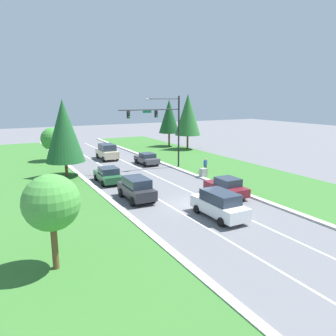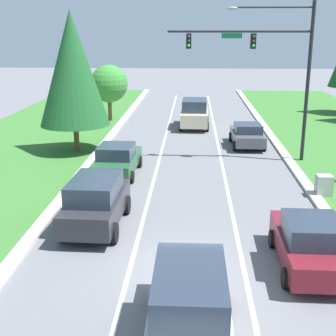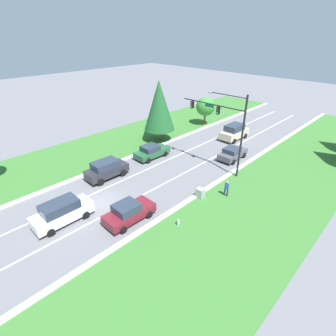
# 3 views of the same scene
# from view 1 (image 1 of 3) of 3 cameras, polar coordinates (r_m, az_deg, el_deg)

# --- Properties ---
(ground_plane) EXTENTS (160.00, 160.00, 0.00)m
(ground_plane) POSITION_cam_1_polar(r_m,az_deg,el_deg) (27.12, 4.05, -6.24)
(ground_plane) COLOR slate
(curb_strip_right) EXTENTS (0.50, 90.00, 0.15)m
(curb_strip_right) POSITION_cam_1_polar(r_m,az_deg,el_deg) (30.39, 13.10, -4.35)
(curb_strip_right) COLOR beige
(curb_strip_right) RESTS_ON ground_plane
(curb_strip_left) EXTENTS (0.50, 90.00, 0.15)m
(curb_strip_left) POSITION_cam_1_polar(r_m,az_deg,el_deg) (24.67, -7.19, -8.03)
(curb_strip_left) COLOR beige
(curb_strip_left) RESTS_ON ground_plane
(grass_verge_right) EXTENTS (10.00, 90.00, 0.08)m
(grass_verge_right) POSITION_cam_1_polar(r_m,az_deg,el_deg) (34.02, 19.75, -3.04)
(grass_verge_right) COLOR #38702D
(grass_verge_right) RESTS_ON ground_plane
(grass_verge_left) EXTENTS (10.00, 90.00, 0.08)m
(grass_verge_left) POSITION_cam_1_polar(r_m,az_deg,el_deg) (23.45, -19.39, -9.85)
(grass_verge_left) COLOR #38702D
(grass_verge_left) RESTS_ON ground_plane
(lane_stripe_inner_left) EXTENTS (0.14, 81.00, 0.01)m
(lane_stripe_inner_left) POSITION_cam_1_polar(r_m,az_deg,el_deg) (26.24, 0.71, -6.84)
(lane_stripe_inner_left) COLOR white
(lane_stripe_inner_left) RESTS_ON ground_plane
(lane_stripe_inner_right) EXTENTS (0.14, 81.00, 0.01)m
(lane_stripe_inner_right) POSITION_cam_1_polar(r_m,az_deg,el_deg) (28.08, 7.17, -5.65)
(lane_stripe_inner_right) COLOR white
(lane_stripe_inner_right) RESTS_ON ground_plane
(traffic_signal_mast) EXTENTS (7.80, 0.41, 8.74)m
(traffic_signal_mast) POSITION_cam_1_polar(r_m,az_deg,el_deg) (39.19, -0.80, 8.12)
(traffic_signal_mast) COLOR black
(traffic_signal_mast) RESTS_ON ground_plane
(burgundy_sedan) EXTENTS (2.12, 4.36, 1.71)m
(burgundy_sedan) POSITION_cam_1_polar(r_m,az_deg,el_deg) (29.28, 10.13, -3.29)
(burgundy_sedan) COLOR maroon
(burgundy_sedan) RESTS_ON ground_plane
(champagne_suv) EXTENTS (2.27, 4.81, 2.18)m
(champagne_suv) POSITION_cam_1_polar(r_m,az_deg,el_deg) (46.81, -10.56, 2.83)
(champagne_suv) COLOR beige
(champagne_suv) RESTS_ON ground_plane
(charcoal_suv) EXTENTS (2.18, 4.55, 1.96)m
(charcoal_suv) POSITION_cam_1_polar(r_m,az_deg,el_deg) (27.91, -5.50, -3.54)
(charcoal_suv) COLOR #28282D
(charcoal_suv) RESTS_ON ground_plane
(graphite_sedan) EXTENTS (2.11, 4.17, 1.50)m
(graphite_sedan) POSITION_cam_1_polar(r_m,az_deg,el_deg) (42.65, -3.70, 1.64)
(graphite_sedan) COLOR #4C4C51
(graphite_sedan) RESTS_ON ground_plane
(white_suv) EXTENTS (2.08, 4.84, 1.97)m
(white_suv) POSITION_cam_1_polar(r_m,az_deg,el_deg) (24.08, 8.93, -6.26)
(white_suv) COLOR white
(white_suv) RESTS_ON ground_plane
(forest_sedan) EXTENTS (2.23, 4.53, 1.62)m
(forest_sedan) POSITION_cam_1_polar(r_m,az_deg,el_deg) (34.00, -10.37, -1.19)
(forest_sedan) COLOR #235633
(forest_sedan) RESTS_ON ground_plane
(utility_cabinet) EXTENTS (0.70, 0.60, 1.01)m
(utility_cabinet) POSITION_cam_1_polar(r_m,az_deg,el_deg) (35.86, 6.20, -0.86)
(utility_cabinet) COLOR #9E9E99
(utility_cabinet) RESTS_ON ground_plane
(pedestrian) EXTENTS (0.42, 0.31, 1.69)m
(pedestrian) POSITION_cam_1_polar(r_m,az_deg,el_deg) (38.20, 6.52, 0.61)
(pedestrian) COLOR #232842
(pedestrian) RESTS_ON ground_plane
(fire_hydrant) EXTENTS (0.34, 0.20, 0.70)m
(fire_hydrant) POSITION_cam_1_polar(r_m,az_deg,el_deg) (33.23, 12.22, -2.40)
(fire_hydrant) COLOR #B7B7BC
(fire_hydrant) RESTS_ON ground_plane
(conifer_near_right_tree) EXTENTS (4.20, 4.20, 9.16)m
(conifer_near_right_tree) POSITION_cam_1_polar(r_m,az_deg,el_deg) (54.44, 3.48, 9.27)
(conifer_near_right_tree) COLOR brown
(conifer_near_right_tree) RESTS_ON ground_plane
(oak_near_left_tree) EXTENTS (2.81, 2.81, 4.97)m
(oak_near_left_tree) POSITION_cam_1_polar(r_m,az_deg,el_deg) (16.95, -19.65, -5.77)
(oak_near_left_tree) COLOR brown
(oak_near_left_tree) RESTS_ON ground_plane
(conifer_far_right_tree) EXTENTS (3.59, 3.59, 8.21)m
(conifer_far_right_tree) POSITION_cam_1_polar(r_m,az_deg,el_deg) (57.63, 0.19, 8.98)
(conifer_far_right_tree) COLOR brown
(conifer_far_right_tree) RESTS_ON ground_plane
(oak_far_left_tree) EXTENTS (3.02, 3.02, 4.59)m
(oak_far_left_tree) POSITION_cam_1_polar(r_m,az_deg,el_deg) (46.98, -19.53, 4.79)
(oak_far_left_tree) COLOR brown
(oak_far_left_tree) RESTS_ON ground_plane
(conifer_mid_left_tree) EXTENTS (4.18, 4.18, 8.40)m
(conifer_mid_left_tree) POSITION_cam_1_polar(r_m,az_deg,el_deg) (36.87, -17.68, 6.17)
(conifer_mid_left_tree) COLOR brown
(conifer_mid_left_tree) RESTS_ON ground_plane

